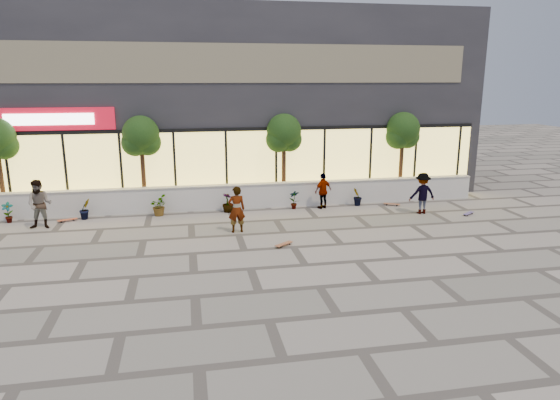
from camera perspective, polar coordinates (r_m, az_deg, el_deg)
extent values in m
plane|color=gray|center=(14.67, -3.37, -7.86)|extent=(80.00, 80.00, 0.00)
cube|color=silver|center=(21.18, -5.85, 0.33)|extent=(22.00, 0.35, 1.00)
cube|color=#B2AFA8|center=(21.06, -5.88, 1.70)|extent=(22.00, 0.42, 0.04)
cube|color=#27262B|center=(26.11, -7.13, 11.16)|extent=(24.00, 9.00, 8.50)
cube|color=#F5D862|center=(21.89, -6.15, 3.97)|extent=(23.04, 0.05, 3.00)
cube|color=black|center=(21.65, -6.25, 8.00)|extent=(23.04, 0.08, 0.15)
cube|color=red|center=(22.17, -24.83, 8.39)|extent=(5.00, 0.10, 0.90)
cube|color=white|center=(22.10, -24.87, 8.37)|extent=(3.40, 0.06, 0.45)
cube|color=brown|center=(21.58, -6.45, 15.29)|extent=(21.60, 0.05, 1.60)
imported|color=#153310|center=(21.69, -28.67, -1.26)|extent=(0.43, 0.29, 0.81)
imported|color=#153310|center=(20.98, -21.40, -0.96)|extent=(0.57, 0.57, 0.81)
imported|color=#153310|center=(20.63, -13.75, -0.64)|extent=(0.68, 0.77, 0.81)
imported|color=#153310|center=(20.66, -5.98, -0.29)|extent=(0.64, 0.64, 0.81)
imported|color=#153310|center=(21.06, 1.63, 0.05)|extent=(0.46, 0.35, 0.81)
imported|color=#153310|center=(21.82, 8.83, 0.38)|extent=(0.55, 0.57, 0.81)
cylinder|color=#412717|center=(22.77, -29.29, 2.45)|extent=(0.18, 0.18, 3.24)
sphere|color=#153310|center=(22.57, -29.00, 5.47)|extent=(1.10, 1.10, 1.10)
cylinder|color=#412717|center=(21.64, -15.37, 3.22)|extent=(0.18, 0.18, 3.24)
sphere|color=#153310|center=(21.42, -15.63, 7.29)|extent=(1.50, 1.50, 1.50)
sphere|color=#153310|center=(21.44, -16.25, 6.29)|extent=(1.10, 1.10, 1.10)
sphere|color=#153310|center=(21.50, -14.89, 6.39)|extent=(1.10, 1.10, 1.10)
cylinder|color=#412717|center=(21.97, 0.44, 3.87)|extent=(0.18, 0.18, 3.24)
sphere|color=#153310|center=(21.76, 0.45, 7.89)|extent=(1.50, 1.50, 1.50)
sphere|color=#153310|center=(21.70, -0.18, 6.92)|extent=(1.10, 1.10, 1.10)
sphere|color=#153310|center=(21.89, 1.07, 6.98)|extent=(1.10, 1.10, 1.10)
cylinder|color=#412717|center=(23.64, 13.67, 4.19)|extent=(0.18, 0.18, 3.24)
sphere|color=#153310|center=(23.44, 13.89, 7.92)|extent=(1.50, 1.50, 1.50)
sphere|color=#153310|center=(23.33, 13.32, 7.04)|extent=(1.10, 1.10, 1.10)
sphere|color=#153310|center=(23.63, 14.34, 7.06)|extent=(1.10, 1.10, 1.10)
imported|color=white|center=(17.84, -4.98, -1.07)|extent=(0.64, 0.45, 1.69)
imported|color=#8C785A|center=(20.19, -25.77, -0.46)|extent=(0.94, 0.76, 1.83)
imported|color=silver|center=(21.13, 4.95, 1.04)|extent=(0.96, 0.74, 1.52)
imported|color=maroon|center=(21.07, 15.95, 0.74)|extent=(1.09, 0.64, 1.68)
cube|color=brown|center=(16.51, 0.44, -5.03)|extent=(0.69, 0.58, 0.02)
cylinder|color=black|center=(16.73, 0.79, -4.97)|extent=(0.06, 0.05, 0.05)
cylinder|color=black|center=(16.65, 1.13, -5.07)|extent=(0.06, 0.05, 0.05)
cylinder|color=black|center=(16.42, -0.26, -5.34)|extent=(0.06, 0.05, 0.05)
cylinder|color=black|center=(16.33, 0.08, -5.44)|extent=(0.06, 0.05, 0.05)
cube|color=#C44E24|center=(20.96, -23.14, -2.07)|extent=(0.74, 0.44, 0.02)
cylinder|color=black|center=(21.07, -22.57, -2.09)|extent=(0.06, 0.04, 0.05)
cylinder|color=black|center=(20.94, -22.50, -2.17)|extent=(0.06, 0.04, 0.05)
cylinder|color=black|center=(21.00, -23.75, -2.25)|extent=(0.06, 0.04, 0.05)
cylinder|color=black|center=(20.88, -23.69, -2.33)|extent=(0.06, 0.04, 0.05)
cube|color=brown|center=(22.21, 12.67, -0.43)|extent=(0.70, 0.51, 0.02)
cylinder|color=black|center=(22.26, 13.23, -0.57)|extent=(0.06, 0.05, 0.05)
cylinder|color=black|center=(22.14, 13.19, -0.64)|extent=(0.06, 0.05, 0.05)
cylinder|color=black|center=(22.31, 12.13, -0.48)|extent=(0.06, 0.05, 0.05)
cylinder|color=black|center=(22.19, 12.09, -0.55)|extent=(0.06, 0.05, 0.05)
cube|color=#4E4279|center=(21.61, 20.74, -1.40)|extent=(0.66, 0.54, 0.02)
cylinder|color=black|center=(21.83, 20.80, -1.40)|extent=(0.06, 0.05, 0.05)
cylinder|color=black|center=(21.79, 21.10, -1.45)|extent=(0.06, 0.05, 0.05)
cylinder|color=black|center=(21.45, 20.35, -1.62)|extent=(0.06, 0.05, 0.05)
cylinder|color=black|center=(21.41, 20.65, -1.67)|extent=(0.06, 0.05, 0.05)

